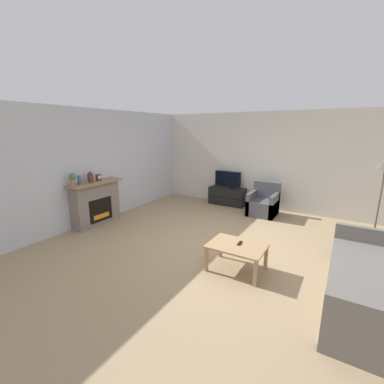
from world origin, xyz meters
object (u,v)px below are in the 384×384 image
Objects in this scene: tv_stand at (227,196)px; couch at (372,284)px; remote at (240,243)px; mantel_vase_centre_left at (90,177)px; fireplace at (96,203)px; coffee_table at (237,248)px; armchair at (263,204)px; mantel_vase_left at (79,180)px; potted_plant at (72,178)px; mantel_clock at (98,177)px; tv at (228,180)px.

couch reaches higher than tv_stand.
tv_stand is at bearing 113.16° from remote.
fireplace is at bearing 99.90° from mantel_vase_centre_left.
fireplace is at bearing 178.44° from couch.
armchair is at bearing 98.27° from coffee_table.
couch is (1.78, 0.03, -0.15)m from remote.
tv_stand reaches higher than remote.
fireplace is at bearing -122.69° from tv_stand.
armchair is at bearing 41.99° from mantel_vase_centre_left.
mantel_vase_left is 4.58m from armchair.
mantel_vase_left is at bearing -119.58° from tv_stand.
couch is (5.43, 0.39, -0.91)m from potted_plant.
fireplace is 1.51× the size of armchair.
coffee_table is at bearing -5.89° from mantel_clock.
potted_plant reaches higher than couch.
mantel_vase_centre_left is 0.30× the size of tv.
tv_stand is at bearing 60.42° from mantel_vase_left.
fireplace reaches higher than couch.
tv_stand is at bearing 163.30° from armchair.
mantel_vase_centre_left is at bearing -121.72° from tv.
remote is at bearing 3.17° from mantel_vase_left.
couch is at bearing 4.13° from potted_plant.
mantel_vase_centre_left is at bearing 179.44° from couch.
remote is (3.66, -0.08, -0.71)m from mantel_vase_centre_left.
mantel_vase_centre_left reaches higher than coffee_table.
fireplace is 0.60m from mantel_clock.
mantel_vase_centre_left is (0.02, -0.10, 0.62)m from fireplace.
mantel_clock is 4.24m from armchair.
potted_plant is at bearing -177.73° from remote.
mantel_vase_centre_left reaches higher than couch.
fireplace is at bearing -139.12° from armchair.
potted_plant is 4.70m from armchair.
fireplace is 0.86m from potted_plant.
mantel_vase_left is at bearing -135.30° from armchair.
armchair is at bearing 95.47° from remote.
potted_plant is at bearing -90.07° from mantel_clock.
fireplace is 5.19× the size of mantel_vase_centre_left.
coffee_table is (3.64, 0.29, -0.82)m from potted_plant.
fireplace is 1.44× the size of coffee_table.
tv is at bearing -90.00° from tv_stand.
couch is at bearing 3.16° from coffee_table.
remote is at bearing -81.15° from armchair.
couch is (3.43, -3.29, -0.46)m from tv.
tv is at bearing 60.41° from mantel_vase_left.
mantel_vase_centre_left is at bearing -90.20° from mantel_clock.
fireplace is 6.03× the size of mantel_vase_left.
potted_plant is (0.02, -0.54, 0.67)m from fireplace.
fireplace is 4.26m from armchair.
mantel_clock is at bearing -123.55° from tv_stand.
remote is at bearing -63.46° from tv_stand.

